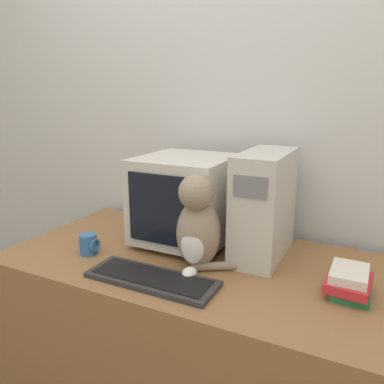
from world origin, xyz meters
TOP-DOWN VIEW (x-y plane):
  - wall_back at (0.00, 0.86)m, footprint 7.00×0.05m
  - desk at (0.00, 0.40)m, footprint 1.56×0.80m
  - crt_monitor at (-0.11, 0.54)m, footprint 0.39×0.41m
  - computer_tower at (0.24, 0.56)m, footprint 0.18×0.40m
  - keyboard at (-0.05, 0.15)m, footprint 0.49×0.17m
  - cat at (0.05, 0.33)m, footprint 0.26×0.25m
  - book_stack at (0.60, 0.37)m, footprint 0.15×0.19m
  - pen at (-0.19, 0.25)m, footprint 0.15×0.03m
  - mug at (-0.42, 0.24)m, footprint 0.08×0.07m

SIDE VIEW (x-z plane):
  - desk at x=0.00m, z-range 0.00..0.74m
  - pen at x=-0.19m, z-range 0.74..0.75m
  - keyboard at x=-0.05m, z-range 0.74..0.76m
  - mug at x=-0.42m, z-range 0.74..0.82m
  - book_stack at x=0.60m, z-range 0.74..0.83m
  - cat at x=0.05m, z-range 0.71..1.09m
  - crt_monitor at x=-0.11m, z-range 0.74..1.14m
  - computer_tower at x=0.24m, z-range 0.74..1.17m
  - wall_back at x=0.00m, z-range 0.00..2.50m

